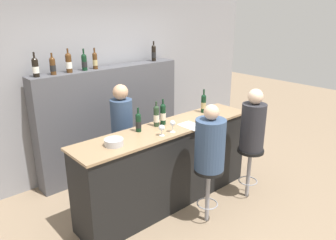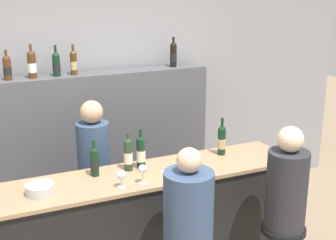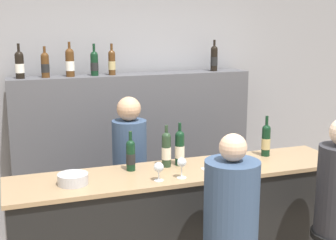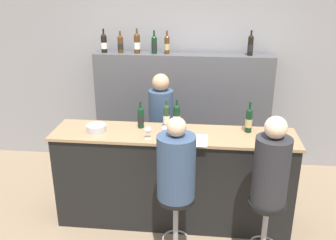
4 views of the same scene
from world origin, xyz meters
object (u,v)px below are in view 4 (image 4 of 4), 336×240
(wine_bottle_counter_0, at_px, (141,117))
(wine_bottle_counter_1, at_px, (167,117))
(wine_bottle_backbar_4, at_px, (167,44))
(wine_bottle_backbar_0, at_px, (104,43))
(wine_bottle_backbar_5, at_px, (251,45))
(wine_glass_1, at_px, (165,129))
(guest_seated_left, at_px, (176,165))
(bar_stool_left, at_px, (176,211))
(wine_glass_0, at_px, (148,130))
(bar_stool_right, at_px, (266,217))
(guest_seated_right, at_px, (271,166))
(wine_bottle_counter_2, at_px, (177,117))
(wine_bottle_backbar_2, at_px, (137,43))
(metal_bowl, at_px, (96,128))
(wine_bottle_backbar_3, at_px, (154,44))
(wine_bottle_counter_3, at_px, (249,120))
(wine_bottle_backbar_1, at_px, (120,44))
(bartender, at_px, (161,137))

(wine_bottle_counter_0, relative_size, wine_bottle_counter_1, 0.92)
(wine_bottle_backbar_4, bearing_deg, wine_bottle_counter_1, -84.00)
(wine_bottle_backbar_0, height_order, wine_bottle_backbar_5, wine_bottle_backbar_5)
(wine_glass_1, height_order, guest_seated_left, guest_seated_left)
(wine_bottle_counter_0, distance_m, bar_stool_left, 1.07)
(wine_bottle_counter_0, xyz_separation_m, wine_glass_0, (0.12, -0.28, -0.03))
(guest_seated_left, bearing_deg, bar_stool_right, 0.00)
(wine_bottle_backbar_0, distance_m, guest_seated_right, 2.84)
(wine_glass_0, height_order, wine_glass_1, wine_glass_1)
(wine_bottle_counter_2, distance_m, guest_seated_left, 0.76)
(wine_bottle_counter_0, height_order, wine_bottle_backbar_2, wine_bottle_backbar_2)
(wine_bottle_counter_1, relative_size, metal_bowl, 1.56)
(wine_bottle_backbar_3, height_order, guest_seated_left, wine_bottle_backbar_3)
(wine_bottle_backbar_0, xyz_separation_m, wine_bottle_backbar_4, (0.84, 0.00, -0.00))
(bar_stool_left, bearing_deg, metal_bowl, 146.69)
(wine_bottle_counter_2, height_order, wine_bottle_backbar_3, wine_bottle_backbar_3)
(wine_bottle_backbar_4, bearing_deg, wine_bottle_backbar_2, -180.00)
(wine_bottle_counter_1, height_order, wine_glass_1, wine_bottle_counter_1)
(wine_bottle_counter_1, bearing_deg, wine_bottle_counter_0, 180.00)
(wine_bottle_counter_3, bearing_deg, bar_stool_left, -132.92)
(wine_bottle_backbar_4, height_order, wine_glass_1, wine_bottle_backbar_4)
(wine_bottle_counter_2, relative_size, guest_seated_right, 0.41)
(guest_seated_right, bearing_deg, wine_bottle_backbar_1, 131.77)
(wine_glass_1, height_order, bar_stool_left, wine_glass_1)
(wine_bottle_counter_1, relative_size, wine_glass_0, 2.44)
(wine_bottle_backbar_5, distance_m, bar_stool_left, 2.42)
(bartender, bearing_deg, metal_bowl, -128.83)
(bartender, bearing_deg, wine_bottle_backbar_1, 134.45)
(wine_bottle_counter_1, xyz_separation_m, wine_glass_0, (-0.16, -0.28, -0.04))
(wine_bottle_backbar_1, relative_size, wine_bottle_backbar_5, 0.89)
(wine_glass_0, distance_m, bar_stool_left, 0.83)
(wine_bottle_counter_1, relative_size, wine_bottle_backbar_4, 1.08)
(wine_bottle_backbar_1, relative_size, bar_stool_right, 0.40)
(wine_bottle_counter_0, xyz_separation_m, wine_bottle_backbar_0, (-0.69, 1.20, 0.57))
(wine_bottle_backbar_1, relative_size, bartender, 0.19)
(guest_seated_right, bearing_deg, wine_bottle_counter_1, 143.15)
(wine_bottle_backbar_2, relative_size, metal_bowl, 1.56)
(wine_glass_1, xyz_separation_m, bar_stool_left, (0.15, -0.46, -0.63))
(wine_glass_0, distance_m, guest_seated_left, 0.57)
(wine_bottle_backbar_4, distance_m, guest_seated_left, 2.09)
(wine_bottle_counter_0, relative_size, wine_bottle_backbar_3, 0.99)
(wine_bottle_counter_3, bearing_deg, metal_bowl, -174.33)
(wine_bottle_counter_2, xyz_separation_m, guest_seated_right, (0.88, -0.74, -0.14))
(wine_bottle_counter_2, distance_m, bar_stool_left, 0.99)
(wine_bottle_backbar_4, xyz_separation_m, guest_seated_left, (0.29, -1.94, -0.72))
(wine_bottle_counter_3, distance_m, guest_seated_left, 1.02)
(wine_bottle_counter_0, distance_m, metal_bowl, 0.48)
(wine_bottle_backbar_2, bearing_deg, wine_glass_0, -76.16)
(wine_bottle_counter_3, distance_m, metal_bowl, 1.59)
(wine_bottle_backbar_2, height_order, bartender, wine_bottle_backbar_2)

